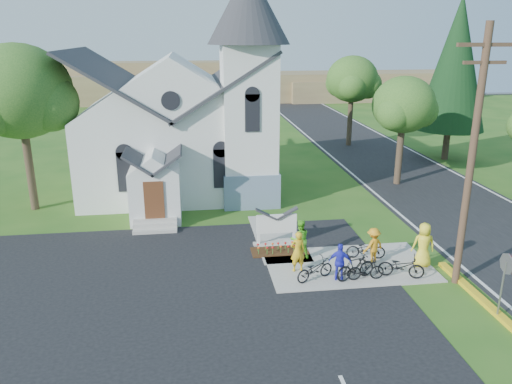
{
  "coord_description": "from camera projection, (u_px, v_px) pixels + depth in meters",
  "views": [
    {
      "loc": [
        -5.08,
        -18.32,
        9.58
      ],
      "look_at": [
        -1.93,
        5.0,
        2.07
      ],
      "focal_mm": 35.0,
      "sensor_mm": 36.0,
      "label": 1
    }
  ],
  "objects": [
    {
      "name": "cyclist_3",
      "position": [
        373.0,
        245.0,
        21.49
      ],
      "size": [
        1.18,
        0.94,
        1.59
      ],
      "primitive_type": "imported",
      "rotation": [
        0.0,
        0.0,
        3.54
      ],
      "color": "orange",
      "rests_on": "sidewalk"
    },
    {
      "name": "road",
      "position": [
        400.0,
        171.0,
        36.28
      ],
      "size": [
        8.0,
        90.0,
        0.02
      ],
      "primitive_type": "cube",
      "color": "black",
      "rests_on": "ground"
    },
    {
      "name": "sidewalk",
      "position": [
        349.0,
        265.0,
        21.51
      ],
      "size": [
        7.0,
        4.0,
        0.05
      ],
      "primitive_type": "cube",
      "color": "#9C968D",
      "rests_on": "ground"
    },
    {
      "name": "cyclist_4",
      "position": [
        423.0,
        245.0,
        21.11
      ],
      "size": [
        1.04,
        0.76,
        1.95
      ],
      "primitive_type": "imported",
      "rotation": [
        0.0,
        0.0,
        2.99
      ],
      "color": "yellow",
      "rests_on": "sidewalk"
    },
    {
      "name": "cyclist_2",
      "position": [
        340.0,
        262.0,
        19.96
      ],
      "size": [
        0.99,
        0.67,
        1.57
      ],
      "primitive_type": "imported",
      "rotation": [
        0.0,
        0.0,
        2.8
      ],
      "color": "#292BCD",
      "rests_on": "sidewalk"
    },
    {
      "name": "tree_lot_corner",
      "position": [
        19.0,
        92.0,
        26.5
      ],
      "size": [
        5.6,
        5.6,
        9.15
      ],
      "color": "#3C2B20",
      "rests_on": "ground"
    },
    {
      "name": "church_sign",
      "position": [
        277.0,
        224.0,
        23.41
      ],
      "size": [
        2.2,
        0.4,
        1.7
      ],
      "color": "#9C968D",
      "rests_on": "ground"
    },
    {
      "name": "tree_road_mid",
      "position": [
        352.0,
        79.0,
        42.9
      ],
      "size": [
        4.4,
        4.4,
        7.8
      ],
      "color": "#3C2B20",
      "rests_on": "ground"
    },
    {
      "name": "bike_1",
      "position": [
        366.0,
        269.0,
        20.07
      ],
      "size": [
        1.55,
        0.47,
        0.93
      ],
      "primitive_type": "imported",
      "rotation": [
        0.0,
        0.0,
        1.55
      ],
      "color": "black",
      "rests_on": "sidewalk"
    },
    {
      "name": "bike_3",
      "position": [
        356.0,
        267.0,
        20.09
      ],
      "size": [
        1.87,
        1.05,
        1.08
      ],
      "primitive_type": "imported",
      "rotation": [
        0.0,
        0.0,
        1.89
      ],
      "color": "black",
      "rests_on": "sidewalk"
    },
    {
      "name": "bike_0",
      "position": [
        315.0,
        269.0,
        20.08
      ],
      "size": [
        1.84,
        1.26,
        0.92
      ],
      "primitive_type": "imported",
      "rotation": [
        0.0,
        0.0,
        1.99
      ],
      "color": "black",
      "rests_on": "sidewalk"
    },
    {
      "name": "distant_hills",
      "position": [
        245.0,
        86.0,
        73.8
      ],
      "size": [
        61.0,
        10.0,
        5.6
      ],
      "color": "brown",
      "rests_on": "ground"
    },
    {
      "name": "ground",
      "position": [
        318.0,
        273.0,
        20.85
      ],
      "size": [
        120.0,
        120.0,
        0.0
      ],
      "primitive_type": "plane",
      "color": "#265618",
      "rests_on": "ground"
    },
    {
      "name": "flower_bed",
      "position": [
        280.0,
        251.0,
        22.86
      ],
      "size": [
        2.6,
        1.1,
        0.07
      ],
      "primitive_type": "cube",
      "color": "#38210F",
      "rests_on": "ground"
    },
    {
      "name": "parking_lot",
      "position": [
        143.0,
        310.0,
        18.07
      ],
      "size": [
        20.0,
        16.0,
        0.02
      ],
      "primitive_type": "cube",
      "color": "black",
      "rests_on": "ground"
    },
    {
      "name": "bike_4",
      "position": [
        401.0,
        266.0,
        20.29
      ],
      "size": [
        1.95,
        1.24,
        0.97
      ],
      "primitive_type": "imported",
      "rotation": [
        0.0,
        0.0,
        1.22
      ],
      "color": "black",
      "rests_on": "sidewalk"
    },
    {
      "name": "bike_2",
      "position": [
        366.0,
        249.0,
        22.0
      ],
      "size": [
        1.79,
        0.92,
        0.9
      ],
      "primitive_type": "imported",
      "rotation": [
        0.0,
        0.0,
        1.37
      ],
      "color": "black",
      "rests_on": "sidewalk"
    },
    {
      "name": "cyclist_1",
      "position": [
        300.0,
        239.0,
        21.89
      ],
      "size": [
        0.93,
        0.76,
        1.79
      ],
      "primitive_type": "imported",
      "rotation": [
        0.0,
        0.0,
        3.24
      ],
      "color": "#57C324",
      "rests_on": "sidewalk"
    },
    {
      "name": "church",
      "position": [
        182.0,
        108.0,
        30.34
      ],
      "size": [
        12.35,
        12.0,
        13.0
      ],
      "color": "white",
      "rests_on": "ground"
    },
    {
      "name": "utility_pole",
      "position": [
        474.0,
        151.0,
        18.48
      ],
      "size": [
        3.45,
        0.28,
        10.0
      ],
      "color": "#412C20",
      "rests_on": "ground"
    },
    {
      "name": "tree_road_near",
      "position": [
        404.0,
        105.0,
        31.68
      ],
      "size": [
        4.0,
        4.0,
        7.05
      ],
      "color": "#3C2B20",
      "rests_on": "ground"
    },
    {
      "name": "cyclist_0",
      "position": [
        298.0,
        251.0,
        20.72
      ],
      "size": [
        0.69,
        0.51,
        1.76
      ],
      "primitive_type": "imported",
      "rotation": [
        0.0,
        0.0,
        3.28
      ],
      "color": "gold",
      "rests_on": "sidewalk"
    },
    {
      "name": "conifer",
      "position": [
        456.0,
        64.0,
        37.51
      ],
      "size": [
        5.2,
        5.2,
        12.4
      ],
      "color": "#3C2B20",
      "rests_on": "ground"
    },
    {
      "name": "stop_sign",
      "position": [
        505.0,
        272.0,
        17.04
      ],
      "size": [
        0.11,
        0.76,
        2.48
      ],
      "color": "gray",
      "rests_on": "ground"
    }
  ]
}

